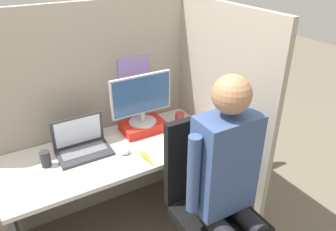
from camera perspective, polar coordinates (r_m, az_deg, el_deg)
The scene contains 13 objects.
cubicle_panel_back at distance 2.51m, azimuth -12.56°, elevation 0.02°, with size 1.98×0.05×1.64m.
cubicle_panel_right at distance 2.50m, azimuth 7.30°, elevation 0.36°, with size 0.04×1.26×1.64m.
desk at distance 2.38m, azimuth -9.16°, elevation -9.40°, with size 1.48×0.64×0.71m.
paper_box at distance 2.47m, azimuth -4.39°, elevation -1.91°, with size 0.32×0.21×0.07m.
monitor at distance 2.36m, azimuth -4.62°, elevation 2.99°, with size 0.47×0.20×0.37m.
laptop at distance 2.28m, azimuth -14.65°, elevation -5.16°, with size 0.35×0.23×0.24m.
mouse at distance 2.22m, azimuth -7.45°, elevation -6.29°, with size 0.07×0.05×0.04m.
stapler at distance 2.53m, azimuth 4.83°, elevation -1.33°, with size 0.05×0.13×0.05m.
carrot_toy at distance 2.13m, azimuth -3.50°, elevation -7.62°, with size 0.04×0.16×0.04m.
office_chair at distance 2.11m, azimuth 7.19°, elevation -14.31°, with size 0.52×0.56×1.07m.
person at distance 1.85m, azimuth 10.60°, elevation -10.72°, with size 0.48×0.40×1.41m.
coffee_mug at distance 2.57m, azimuth 2.08°, elevation -0.38°, with size 0.07×0.07×0.08m.
pen_cup at distance 2.21m, azimuth -20.55°, elevation -7.09°, with size 0.06×0.06×0.11m.
Camera 1 is at (-0.62, -1.48, 1.97)m, focal length 35.00 mm.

